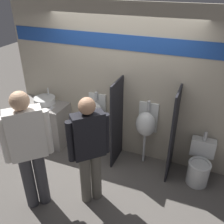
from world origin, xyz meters
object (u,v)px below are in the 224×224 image
(toilet, at_px, (199,165))
(person_in_vest, at_px, (29,148))
(sink_basin, at_px, (45,100))
(urinal_far, at_px, (146,124))
(urinal_near_counter, at_px, (95,114))
(cell_phone, at_px, (51,108))
(person_with_lanyard, at_px, (89,148))

(toilet, bearing_deg, person_in_vest, -147.32)
(sink_basin, distance_m, urinal_far, 2.01)
(urinal_near_counter, bearing_deg, sink_basin, -176.31)
(cell_phone, height_order, urinal_far, urinal_far)
(toilet, distance_m, person_in_vest, 2.67)
(sink_basin, bearing_deg, toilet, -1.46)
(toilet, bearing_deg, person_with_lanyard, -145.40)
(cell_phone, bearing_deg, toilet, 1.70)
(urinal_near_counter, bearing_deg, toilet, -4.20)
(sink_basin, relative_size, urinal_far, 0.34)
(urinal_near_counter, relative_size, toilet, 1.41)
(urinal_near_counter, height_order, urinal_far, same)
(toilet, bearing_deg, sink_basin, 178.54)
(person_in_vest, relative_size, person_with_lanyard, 1.07)
(person_in_vest, bearing_deg, person_with_lanyard, -15.88)
(cell_phone, distance_m, urinal_far, 1.77)
(sink_basin, relative_size, toilet, 0.49)
(sink_basin, distance_m, person_with_lanyard, 1.86)
(person_in_vest, distance_m, person_with_lanyard, 0.80)
(cell_phone, bearing_deg, person_with_lanyard, -36.54)
(sink_basin, xyz_separation_m, cell_phone, (0.25, -0.16, -0.05))
(urinal_near_counter, height_order, person_in_vest, person_in_vest)
(urinal_far, bearing_deg, sink_basin, -178.10)
(cell_phone, height_order, person_with_lanyard, person_with_lanyard)
(sink_basin, bearing_deg, person_in_vest, -61.23)
(urinal_far, xyz_separation_m, person_with_lanyard, (-0.50, -1.15, 0.16))
(toilet, height_order, person_with_lanyard, person_with_lanyard)
(urinal_far, relative_size, person_in_vest, 0.65)
(urinal_far, bearing_deg, cell_phone, -172.74)
(cell_phone, relative_size, person_with_lanyard, 0.08)
(person_with_lanyard, bearing_deg, toilet, -9.98)
(cell_phone, xyz_separation_m, urinal_far, (1.75, 0.22, -0.06))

